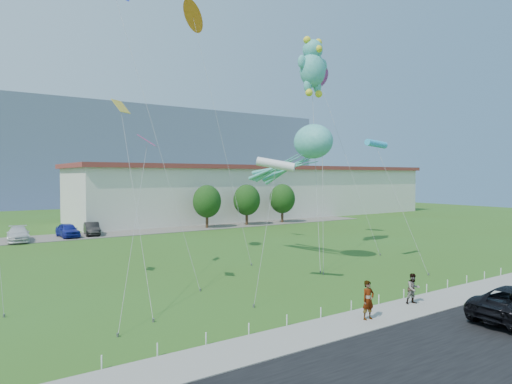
% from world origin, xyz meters
% --- Properties ---
extents(ground, '(160.00, 160.00, 0.00)m').
position_xyz_m(ground, '(0.00, 0.00, 0.00)').
color(ground, '#325818').
rests_on(ground, ground).
extents(road, '(80.00, 8.00, 0.06)m').
position_xyz_m(road, '(0.00, -8.00, 0.03)').
color(road, black).
rests_on(road, ground).
extents(sidewalk, '(80.00, 2.50, 0.10)m').
position_xyz_m(sidewalk, '(0.00, -2.75, 0.05)').
color(sidewalk, gray).
rests_on(sidewalk, ground).
extents(parking_strip, '(70.00, 6.00, 0.06)m').
position_xyz_m(parking_strip, '(0.00, 35.00, 0.03)').
color(parking_strip, '#59544C').
rests_on(parking_strip, ground).
extents(hill_ridge, '(160.00, 50.00, 25.00)m').
position_xyz_m(hill_ridge, '(0.00, 120.00, 12.50)').
color(hill_ridge, slate).
rests_on(hill_ridge, ground).
extents(warehouse, '(61.00, 15.00, 8.20)m').
position_xyz_m(warehouse, '(26.00, 44.00, 4.12)').
color(warehouse, beige).
rests_on(warehouse, ground).
extents(rope_fence, '(26.05, 0.05, 0.50)m').
position_xyz_m(rope_fence, '(0.00, -1.30, 0.25)').
color(rope_fence, white).
rests_on(rope_fence, ground).
extents(tree_near, '(3.60, 3.60, 5.47)m').
position_xyz_m(tree_near, '(10.00, 34.00, 3.39)').
color(tree_near, '#3F2B19').
rests_on(tree_near, ground).
extents(tree_mid, '(3.60, 3.60, 5.47)m').
position_xyz_m(tree_mid, '(16.00, 34.00, 3.39)').
color(tree_mid, '#3F2B19').
rests_on(tree_mid, ground).
extents(tree_far, '(3.60, 3.60, 5.47)m').
position_xyz_m(tree_far, '(22.00, 34.00, 3.39)').
color(tree_far, '#3F2B19').
rests_on(tree_far, ground).
extents(pedestrian_left, '(0.67, 0.47, 1.76)m').
position_xyz_m(pedestrian_left, '(-1.58, -2.88, 0.98)').
color(pedestrian_left, gray).
rests_on(pedestrian_left, sidewalk).
extents(pedestrian_right, '(0.89, 0.77, 1.54)m').
position_xyz_m(pedestrian_right, '(2.26, -2.44, 0.87)').
color(pedestrian_right, gray).
rests_on(pedestrian_right, sidewalk).
extents(parked_car_white, '(2.54, 5.13, 1.43)m').
position_xyz_m(parked_car_white, '(-11.31, 34.05, 0.78)').
color(parked_car_white, silver).
rests_on(parked_car_white, parking_strip).
extents(parked_car_blue, '(1.98, 4.41, 1.47)m').
position_xyz_m(parked_car_blue, '(-6.50, 34.62, 0.80)').
color(parked_car_blue, navy).
rests_on(parked_car_blue, parking_strip).
extents(parked_car_black, '(2.13, 4.40, 1.39)m').
position_xyz_m(parked_car_black, '(-3.90, 35.00, 0.76)').
color(parked_car_black, black).
rests_on(parked_car_black, parking_strip).
extents(octopus_kite, '(2.80, 9.86, 10.36)m').
position_xyz_m(octopus_kite, '(4.98, 9.73, 8.28)').
color(octopus_kite, teal).
rests_on(octopus_kite, ground).
extents(teddy_bear_kite, '(6.78, 7.77, 18.36)m').
position_xyz_m(teddy_bear_kite, '(8.80, 12.71, 15.98)').
color(teddy_bear_kite, teal).
rests_on(teddy_bear_kite, ground).
extents(small_kite_purple, '(2.42, 9.94, 17.19)m').
position_xyz_m(small_kite_purple, '(13.81, 17.27, 16.10)').
color(small_kite_purple, '#B432C9').
rests_on(small_kite_purple, ground).
extents(small_kite_pink, '(4.30, 6.65, 8.97)m').
position_xyz_m(small_kite_pink, '(-8.34, 6.86, 7.63)').
color(small_kite_pink, '#EF3598').
rests_on(small_kite_pink, ground).
extents(small_kite_white, '(3.32, 3.39, 7.69)m').
position_xyz_m(small_kite_white, '(-1.61, 4.06, 7.21)').
color(small_kite_white, silver).
rests_on(small_kite_white, ground).
extents(small_kite_cyan, '(0.50, 5.81, 9.41)m').
position_xyz_m(small_kite_cyan, '(9.18, 6.02, 8.91)').
color(small_kite_cyan, '#32AAE5').
rests_on(small_kite_cyan, ground).
extents(small_kite_orange, '(1.80, 8.61, 20.92)m').
position_xyz_m(small_kite_orange, '(0.55, 18.46, 19.68)').
color(small_kite_orange, orange).
rests_on(small_kite_orange, ground).
extents(small_kite_yellow, '(2.51, 10.58, 11.50)m').
position_xyz_m(small_kite_yellow, '(-8.05, 11.16, 9.67)').
color(small_kite_yellow, gold).
rests_on(small_kite_yellow, ground).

